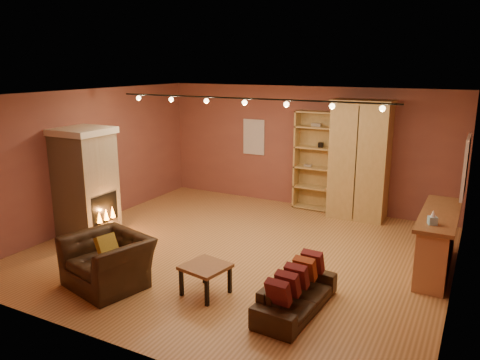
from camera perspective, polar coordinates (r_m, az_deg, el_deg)
The scene contains 16 objects.
floor at distance 8.54m, azimuth -0.09°, elevation -8.70°, with size 7.00×7.00×0.00m, color #9A6836.
ceiling at distance 7.89m, azimuth -0.10°, elevation 10.41°, with size 7.00×7.00×0.00m, color brown.
back_wall at distance 11.02m, azimuth 7.85°, elevation 3.98°, with size 7.00×0.02×2.80m, color brown.
left_wall at distance 10.18m, azimuth -17.81°, elevation 2.61°, with size 0.02×6.50×2.80m, color brown.
right_wall at distance 7.22m, azimuth 25.32°, elevation -2.61°, with size 0.02×6.50×2.80m, color brown.
fireplace at distance 9.52m, azimuth -18.27°, elevation -0.29°, with size 1.01×0.98×2.12m.
back_window at distance 11.48m, azimuth 1.71°, elevation 5.26°, with size 0.56×0.04×0.86m, color beige.
bookcase at distance 10.85m, azimuth 9.21°, elevation 2.45°, with size 0.93×0.36×2.27m.
armoire at distance 10.34m, azimuth 14.38°, elevation 2.38°, with size 1.26×0.71×2.57m.
bar_counter at distance 8.26m, azimuth 22.89°, elevation -6.89°, with size 0.56×2.07×0.99m.
tissue_box at distance 7.45m, azimuth 22.44°, elevation -4.37°, with size 0.17×0.17×0.23m.
right_window at distance 8.52m, azimuth 25.80°, elevation 1.46°, with size 0.05×0.90×1.00m, color beige.
loveseat at distance 6.56m, azimuth 6.89°, elevation -12.96°, with size 0.56×1.59×0.69m.
armchair at distance 7.41m, azimuth -15.86°, elevation -8.59°, with size 1.34×1.04×1.03m.
coffee_table at distance 6.94m, azimuth -4.23°, elevation -10.82°, with size 0.70×0.70×0.46m.
track_rail at distance 8.07m, azimuth 0.57°, elevation 9.66°, with size 5.20×0.09×0.13m.
Camera 1 is at (3.68, -6.96, 3.30)m, focal length 35.00 mm.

